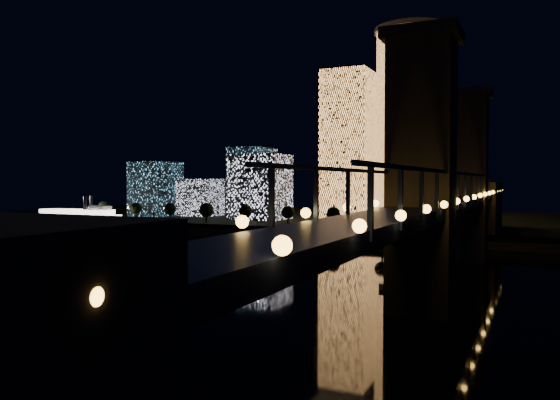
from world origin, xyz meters
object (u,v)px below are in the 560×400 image
(truss_bridge, at_px, (442,214))
(tower_cylindrical, at_px, (411,125))
(tower_rectangular, at_px, (348,145))
(riverboat, at_px, (73,221))

(truss_bridge, bearing_deg, tower_cylindrical, 104.56)
(tower_rectangular, bearing_deg, truss_bridge, -64.12)
(tower_rectangular, distance_m, truss_bridge, 151.80)
(tower_cylindrical, relative_size, tower_rectangular, 1.24)
(tower_cylindrical, bearing_deg, riverboat, -157.70)
(tower_rectangular, relative_size, riverboat, 1.26)
(tower_rectangular, height_order, truss_bridge, tower_rectangular)
(tower_rectangular, distance_m, riverboat, 138.56)
(truss_bridge, bearing_deg, riverboat, 158.44)
(tower_cylindrical, distance_m, riverboat, 167.21)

